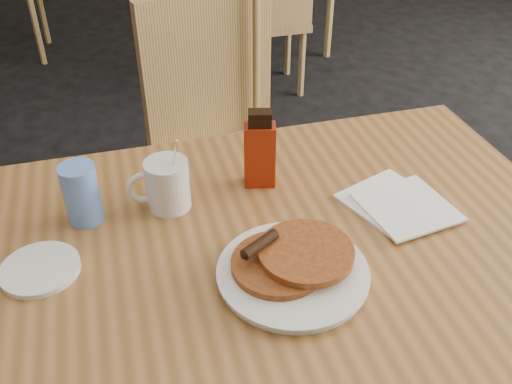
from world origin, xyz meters
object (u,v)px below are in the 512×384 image
chair_main_far (215,125)px  syrup_bottle (260,151)px  coffee_mug (166,184)px  blue_tumbler (81,194)px  chair_neighbor_near (274,9)px  main_table (264,259)px  pancake_plate (292,268)px

chair_main_far → syrup_bottle: (0.02, -0.57, 0.24)m
coffee_mug → blue_tumbler: size_ratio=1.34×
coffee_mug → blue_tumbler: 0.17m
chair_main_far → blue_tumbler: chair_main_far is taller
chair_neighbor_near → coffee_mug: coffee_mug is taller
main_table → chair_neighbor_near: size_ratio=1.70×
chair_neighbor_near → syrup_bottle: size_ratio=4.52×
chair_neighbor_near → blue_tumbler: blue_tumbler is taller
chair_neighbor_near → pancake_plate: 2.31m
chair_main_far → chair_neighbor_near: bearing=52.0°
chair_main_far → syrup_bottle: chair_main_far is taller
chair_neighbor_near → pancake_plate: size_ratio=2.94×
chair_neighbor_near → blue_tumbler: bearing=-117.0°
blue_tumbler → main_table: bearing=-24.8°
syrup_bottle → blue_tumbler: 0.38m
blue_tumbler → coffee_mug: bearing=2.8°
chair_neighbor_near → coffee_mug: 2.12m
blue_tumbler → chair_neighbor_near: bearing=65.8°
chair_main_far → chair_neighbor_near: 1.46m
chair_main_far → syrup_bottle: size_ratio=5.41×
main_table → blue_tumbler: bearing=155.2°
chair_main_far → syrup_bottle: 0.62m
main_table → chair_main_far: size_ratio=1.42×
pancake_plate → syrup_bottle: 0.31m
chair_neighbor_near → chair_main_far: bearing=-114.0°
main_table → chair_neighbor_near: chair_neighbor_near is taller
chair_main_far → blue_tumbler: size_ratio=7.64×
chair_main_far → coffee_mug: (-0.19, -0.61, 0.22)m
pancake_plate → syrup_bottle: (0.01, 0.30, 0.07)m
main_table → coffee_mug: size_ratio=8.09×
chair_neighbor_near → syrup_bottle: 2.03m
chair_main_far → pancake_plate: (0.01, -0.87, 0.18)m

